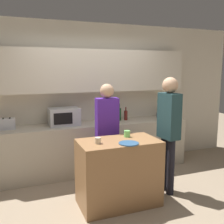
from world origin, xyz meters
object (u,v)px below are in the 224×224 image
cup_0 (127,134)px  person_left (169,125)px  microwave (64,117)px  bottle_1 (117,117)px  bottle_2 (119,114)px  toaster (7,124)px  person_center (107,127)px  bottle_3 (126,115)px  plate_on_island (129,143)px  bottle_0 (110,117)px  cup_1 (98,141)px  potted_plant (160,108)px

cup_0 → person_left: size_ratio=0.05×
microwave → bottle_1: 0.95m
microwave → bottle_2: size_ratio=1.61×
toaster → person_center: 1.64m
toaster → bottle_3: 2.12m
toaster → plate_on_island: 2.13m
bottle_3 → person_center: (-0.67, -0.80, -0.01)m
bottle_0 → bottle_3: bottle_3 is taller
toaster → cup_0: size_ratio=2.88×
bottle_3 → person_center: person_center is taller
bottle_2 → cup_0: (-0.40, -1.24, -0.06)m
person_left → plate_on_island: bearing=104.4°
person_left → bottle_2: bearing=6.0°
bottle_1 → cup_0: 1.11m
cup_1 → person_left: size_ratio=0.05×
potted_plant → bottle_0: bearing=-178.7°
bottle_0 → bottle_1: bearing=-50.2°
cup_1 → bottle_2: bearing=57.9°
cup_1 → bottle_1: bearing=58.2°
cup_0 → cup_1: size_ratio=1.10×
potted_plant → cup_0: size_ratio=4.38×
toaster → person_center: (1.45, -0.78, -0.01)m
plate_on_island → cup_0: size_ratio=2.88×
bottle_3 → cup_0: size_ratio=2.78×
toaster → bottle_2: (1.99, 0.04, 0.03)m
microwave → cup_1: size_ratio=6.32×
bottle_0 → person_center: bearing=-114.2°
person_left → bottle_3: bearing=0.5°
bottle_0 → bottle_3: bearing=8.0°
bottle_2 → cup_0: 1.31m
bottle_1 → plate_on_island: bottle_1 is taller
cup_0 → bottle_2: bearing=72.2°
bottle_0 → cup_1: (-0.68, -1.35, -0.03)m
microwave → toaster: 0.93m
toaster → cup_0: (1.59, -1.20, -0.03)m
toaster → plate_on_island: toaster is taller
bottle_1 → bottle_3: 0.29m
microwave → bottle_1: (0.94, -0.13, -0.04)m
bottle_1 → bottle_3: bottle_1 is taller
toaster → cup_1: toaster is taller
bottle_2 → person_left: 1.34m
bottle_2 → person_left: bearing=-79.7°
plate_on_island → bottle_1: bearing=73.8°
cup_1 → person_center: bearing=60.2°
potted_plant → microwave: bearing=-180.0°
bottle_1 → cup_1: bottle_1 is taller
toaster → bottle_2: 1.99m
toaster → bottle_0: 1.78m
potted_plant → cup_0: potted_plant is taller
microwave → plate_on_island: 1.63m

